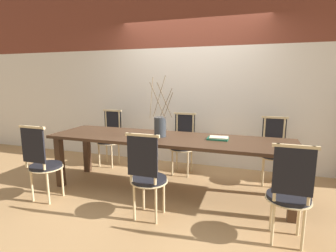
{
  "coord_description": "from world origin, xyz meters",
  "views": [
    {
      "loc": [
        1.07,
        -3.21,
        1.51
      ],
      "look_at": [
        0.0,
        0.0,
        0.9
      ],
      "focal_mm": 28.0,
      "sensor_mm": 36.0,
      "label": 1
    }
  ],
  "objects_px": {
    "chair_far_center": "(273,149)",
    "book_stack": "(218,138)",
    "dining_table": "(168,143)",
    "chair_near_center": "(290,192)",
    "vase_centerpiece": "(160,126)"
  },
  "relations": [
    {
      "from": "chair_near_center",
      "to": "vase_centerpiece",
      "type": "relative_size",
      "value": 1.21
    },
    {
      "from": "book_stack",
      "to": "chair_far_center",
      "type": "bearing_deg",
      "value": 44.24
    },
    {
      "from": "book_stack",
      "to": "vase_centerpiece",
      "type": "bearing_deg",
      "value": -175.32
    },
    {
      "from": "dining_table",
      "to": "chair_near_center",
      "type": "distance_m",
      "value": 1.61
    },
    {
      "from": "chair_far_center",
      "to": "book_stack",
      "type": "bearing_deg",
      "value": 44.24
    },
    {
      "from": "chair_far_center",
      "to": "book_stack",
      "type": "distance_m",
      "value": 1.02
    },
    {
      "from": "dining_table",
      "to": "chair_far_center",
      "type": "relative_size",
      "value": 3.31
    },
    {
      "from": "dining_table",
      "to": "vase_centerpiece",
      "type": "distance_m",
      "value": 0.25
    },
    {
      "from": "dining_table",
      "to": "chair_near_center",
      "type": "bearing_deg",
      "value": -28.27
    },
    {
      "from": "chair_near_center",
      "to": "vase_centerpiece",
      "type": "xyz_separation_m",
      "value": [
        -1.52,
        0.76,
        0.38
      ]
    },
    {
      "from": "chair_far_center",
      "to": "book_stack",
      "type": "height_order",
      "value": "chair_far_center"
    },
    {
      "from": "book_stack",
      "to": "chair_near_center",
      "type": "bearing_deg",
      "value": -47.36
    },
    {
      "from": "chair_far_center",
      "to": "book_stack",
      "type": "relative_size",
      "value": 3.69
    },
    {
      "from": "dining_table",
      "to": "chair_near_center",
      "type": "relative_size",
      "value": 3.31
    },
    {
      "from": "dining_table",
      "to": "chair_far_center",
      "type": "bearing_deg",
      "value": 29.18
    }
  ]
}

